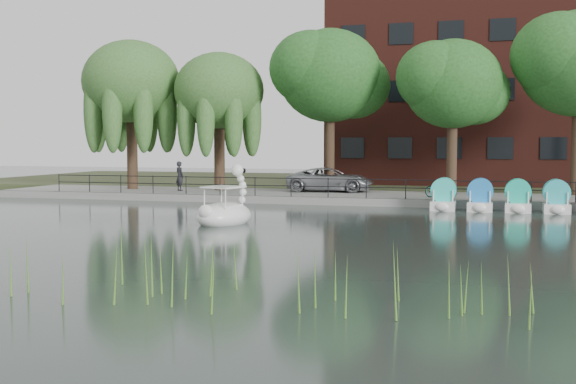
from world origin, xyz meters
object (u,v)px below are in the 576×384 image
at_px(pedestrian, 180,174).
at_px(minivan, 330,178).
at_px(swan_boat, 225,211).
at_px(bicycle, 441,188).

bearing_deg(pedestrian, minivan, -134.22).
xyz_separation_m(pedestrian, swan_boat, (7.44, -11.94, -0.87)).
bearing_deg(swan_boat, pedestrian, 136.91).
height_order(bicycle, swan_boat, swan_boat).
distance_m(pedestrian, swan_boat, 14.10).
height_order(pedestrian, swan_boat, pedestrian).
bearing_deg(bicycle, minivan, 85.38).
relative_size(bicycle, swan_boat, 0.55).
bearing_deg(bicycle, pedestrian, 104.57).
bearing_deg(minivan, swan_boat, 169.74).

